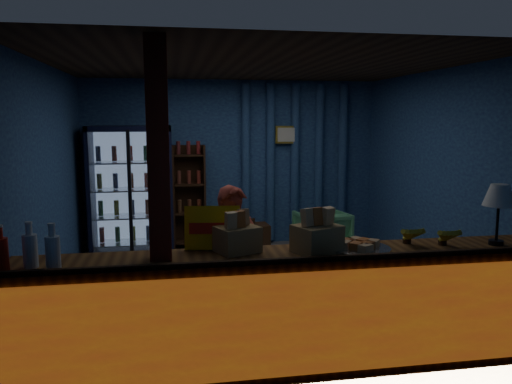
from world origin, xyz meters
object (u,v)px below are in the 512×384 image
(green_chair, at_px, (322,232))
(table_lamp, at_px, (499,198))
(pastry_tray, at_px, (359,247))
(shopkeeper, at_px, (234,263))

(green_chair, xyz_separation_m, table_lamp, (0.50, -3.31, 1.03))
(green_chair, bearing_deg, pastry_tray, 66.64)
(table_lamp, bearing_deg, pastry_tray, 179.20)
(pastry_tray, relative_size, table_lamp, 0.98)
(shopkeeper, height_order, table_lamp, table_lamp)
(shopkeeper, height_order, green_chair, shopkeeper)
(green_chair, height_order, table_lamp, table_lamp)
(shopkeeper, height_order, pastry_tray, shopkeeper)
(shopkeeper, bearing_deg, table_lamp, -19.67)
(table_lamp, bearing_deg, green_chair, 98.51)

